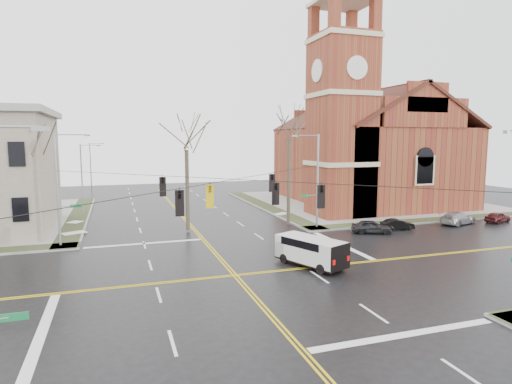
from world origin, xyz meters
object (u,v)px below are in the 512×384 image
object	(u,v)px
streetlight_north_a	(83,175)
tree_ne	(289,133)
church	(363,141)
tree_nw_near	(186,145)
parked_car_c	(458,218)
cargo_van	(308,249)
streetlight_north_b	(92,166)
parked_car_a	(372,227)
tree_nw_far	(35,148)
signal_pole_nw	(60,186)
signal_pole_ne	(316,178)
parked_car_d	(498,217)
parked_car_b	(397,224)

from	to	relation	value
streetlight_north_a	tree_ne	size ratio (longest dim) A/B	0.62
church	tree_nw_near	xyz separation A→B (m)	(-25.48, -10.76, -0.23)
streetlight_north_a	parked_car_c	xyz separation A→B (m)	(36.86, -19.17, -3.81)
parked_car_c	tree_nw_near	world-z (taller)	tree_nw_near
cargo_van	tree_ne	world-z (taller)	tree_ne
streetlight_north_b	parked_car_c	size ratio (longest dim) A/B	1.78
streetlight_north_b	parked_car_a	xyz separation A→B (m)	(26.01, -40.06, -3.85)
tree_nw_far	signal_pole_nw	bearing A→B (deg)	-53.58
signal_pole_ne	tree_nw_near	world-z (taller)	tree_nw_near
cargo_van	tree_ne	distance (m)	16.19
streetlight_north_a	parked_car_d	xyz separation A→B (m)	(41.60, -19.66, -3.90)
cargo_van	streetlight_north_a	bearing A→B (deg)	96.88
parked_car_c	tree_ne	bearing A→B (deg)	56.85
tree_nw_far	tree_ne	size ratio (longest dim) A/B	0.85
signal_pole_nw	tree_nw_near	distance (m)	11.38
cargo_van	parked_car_b	distance (m)	15.43
streetlight_north_b	parked_car_b	distance (m)	49.32
parked_car_c	tree_ne	distance (m)	19.50
signal_pole_nw	streetlight_north_a	size ratio (longest dim) A/B	1.12
signal_pole_nw	parked_car_c	bearing A→B (deg)	-4.06
tree_nw_far	parked_car_d	bearing A→B (deg)	-7.64
signal_pole_ne	parked_car_a	distance (m)	6.90
parked_car_d	tree_nw_near	bearing A→B (deg)	64.48
tree_nw_far	tree_nw_near	bearing A→B (deg)	-1.18
streetlight_north_a	tree_nw_far	xyz separation A→B (m)	(-2.73, -13.71, 3.47)
signal_pole_ne	parked_car_a	xyz separation A→B (m)	(4.03, -3.56, -4.33)
parked_car_a	parked_car_d	xyz separation A→B (m)	(15.59, 0.40, -0.06)
tree_nw_near	tree_ne	bearing A→B (deg)	-0.68
tree_nw_near	tree_ne	size ratio (longest dim) A/B	0.88
signal_pole_ne	signal_pole_nw	size ratio (longest dim) A/B	1.00
streetlight_north_a	parked_car_c	bearing A→B (deg)	-27.47
streetlight_north_a	streetlight_north_b	world-z (taller)	same
streetlight_north_b	tree_nw_far	xyz separation A→B (m)	(-2.73, -33.71, 3.47)
streetlight_north_b	tree_ne	xyz separation A→B (m)	(20.14, -34.09, 4.83)
tree_nw_far	parked_car_a	bearing A→B (deg)	-12.45
tree_nw_far	tree_ne	world-z (taller)	tree_ne
parked_car_b	parked_car_d	distance (m)	12.34
cargo_van	tree_nw_near	size ratio (longest dim) A/B	0.48
cargo_van	parked_car_b	world-z (taller)	cargo_van
tree_nw_far	cargo_van	bearing A→B (deg)	-36.24
signal_pole_ne	tree_nw_far	world-z (taller)	tree_nw_far
parked_car_c	streetlight_north_b	bearing A→B (deg)	26.99
cargo_van	tree_nw_near	bearing A→B (deg)	90.95
parked_car_b	tree_ne	world-z (taller)	tree_ne
tree_nw_far	church	bearing A→B (deg)	15.38
church	signal_pole_nw	size ratio (longest dim) A/B	3.06
streetlight_north_b	tree_nw_near	size ratio (longest dim) A/B	0.71
church	parked_car_d	world-z (taller)	church
signal_pole_nw	tree_ne	distance (m)	21.39
parked_car_b	parked_car_c	xyz separation A→B (m)	(7.61, 0.34, 0.13)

